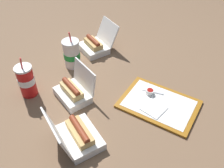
{
  "coord_description": "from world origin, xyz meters",
  "views": [
    {
      "loc": [
        0.35,
        -0.89,
        0.91
      ],
      "look_at": [
        0.01,
        0.01,
        0.05
      ],
      "focal_mm": 40.0,
      "sensor_mm": 36.0,
      "label": 1
    }
  ],
  "objects_px": {
    "soda_cup_center": "(72,54)",
    "clamshell_hotdog_right": "(77,135)",
    "clamshell_hotdog_front": "(74,91)",
    "food_tray": "(159,104)",
    "clamshell_hotdog_left": "(95,45)",
    "ketchup_cup": "(150,92)",
    "plastic_fork": "(153,92)",
    "soda_cup_front": "(26,81)"
  },
  "relations": [
    {
      "from": "clamshell_hotdog_front",
      "to": "ketchup_cup",
      "type": "bearing_deg",
      "value": 22.84
    },
    {
      "from": "plastic_fork",
      "to": "clamshell_hotdog_right",
      "type": "height_order",
      "value": "clamshell_hotdog_right"
    },
    {
      "from": "soda_cup_front",
      "to": "soda_cup_center",
      "type": "height_order",
      "value": "soda_cup_front"
    },
    {
      "from": "ketchup_cup",
      "to": "clamshell_hotdog_left",
      "type": "relative_size",
      "value": 0.15
    },
    {
      "from": "clamshell_hotdog_right",
      "to": "soda_cup_center",
      "type": "height_order",
      "value": "soda_cup_center"
    },
    {
      "from": "plastic_fork",
      "to": "clamshell_hotdog_right",
      "type": "relative_size",
      "value": 0.4
    },
    {
      "from": "soda_cup_front",
      "to": "soda_cup_center",
      "type": "bearing_deg",
      "value": 71.87
    },
    {
      "from": "clamshell_hotdog_right",
      "to": "soda_cup_front",
      "type": "height_order",
      "value": "soda_cup_front"
    },
    {
      "from": "food_tray",
      "to": "soda_cup_front",
      "type": "bearing_deg",
      "value": -165.9
    },
    {
      "from": "plastic_fork",
      "to": "clamshell_hotdog_front",
      "type": "height_order",
      "value": "clamshell_hotdog_front"
    },
    {
      "from": "clamshell_hotdog_front",
      "to": "food_tray",
      "type": "bearing_deg",
      "value": 13.96
    },
    {
      "from": "food_tray",
      "to": "soda_cup_center",
      "type": "bearing_deg",
      "value": 166.24
    },
    {
      "from": "clamshell_hotdog_right",
      "to": "clamshell_hotdog_front",
      "type": "height_order",
      "value": "clamshell_hotdog_right"
    },
    {
      "from": "food_tray",
      "to": "plastic_fork",
      "type": "distance_m",
      "value": 0.08
    },
    {
      "from": "ketchup_cup",
      "to": "plastic_fork",
      "type": "bearing_deg",
      "value": 53.74
    },
    {
      "from": "clamshell_hotdog_front",
      "to": "soda_cup_front",
      "type": "distance_m",
      "value": 0.24
    },
    {
      "from": "clamshell_hotdog_right",
      "to": "soda_cup_front",
      "type": "relative_size",
      "value": 1.17
    },
    {
      "from": "plastic_fork",
      "to": "soda_cup_front",
      "type": "height_order",
      "value": "soda_cup_front"
    },
    {
      "from": "soda_cup_front",
      "to": "clamshell_hotdog_left",
      "type": "bearing_deg",
      "value": 72.2
    },
    {
      "from": "clamshell_hotdog_left",
      "to": "soda_cup_center",
      "type": "distance_m",
      "value": 0.21
    },
    {
      "from": "soda_cup_center",
      "to": "clamshell_hotdog_right",
      "type": "bearing_deg",
      "value": -60.18
    },
    {
      "from": "ketchup_cup",
      "to": "clamshell_hotdog_left",
      "type": "bearing_deg",
      "value": 146.83
    },
    {
      "from": "soda_cup_center",
      "to": "plastic_fork",
      "type": "bearing_deg",
      "value": -7.98
    },
    {
      "from": "food_tray",
      "to": "clamshell_hotdog_left",
      "type": "distance_m",
      "value": 0.59
    },
    {
      "from": "clamshell_hotdog_left",
      "to": "soda_cup_front",
      "type": "xyz_separation_m",
      "value": [
        -0.16,
        -0.49,
        0.05
      ]
    },
    {
      "from": "food_tray",
      "to": "clamshell_hotdog_left",
      "type": "bearing_deg",
      "value": 146.21
    },
    {
      "from": "soda_cup_front",
      "to": "clamshell_hotdog_front",
      "type": "bearing_deg",
      "value": 14.37
    },
    {
      "from": "ketchup_cup",
      "to": "soda_cup_center",
      "type": "distance_m",
      "value": 0.5
    },
    {
      "from": "plastic_fork",
      "to": "food_tray",
      "type": "bearing_deg",
      "value": -56.84
    },
    {
      "from": "plastic_fork",
      "to": "soda_cup_front",
      "type": "distance_m",
      "value": 0.65
    },
    {
      "from": "clamshell_hotdog_right",
      "to": "soda_cup_center",
      "type": "bearing_deg",
      "value": 119.82
    },
    {
      "from": "food_tray",
      "to": "ketchup_cup",
      "type": "bearing_deg",
      "value": 142.01
    },
    {
      "from": "food_tray",
      "to": "ketchup_cup",
      "type": "xyz_separation_m",
      "value": [
        -0.06,
        0.05,
        0.02
      ]
    },
    {
      "from": "food_tray",
      "to": "plastic_fork",
      "type": "xyz_separation_m",
      "value": [
        -0.05,
        0.06,
        0.01
      ]
    },
    {
      "from": "clamshell_hotdog_front",
      "to": "soda_cup_center",
      "type": "distance_m",
      "value": 0.28
    },
    {
      "from": "ketchup_cup",
      "to": "clamshell_hotdog_left",
      "type": "distance_m",
      "value": 0.51
    },
    {
      "from": "food_tray",
      "to": "plastic_fork",
      "type": "height_order",
      "value": "plastic_fork"
    },
    {
      "from": "soda_cup_front",
      "to": "clamshell_hotdog_right",
      "type": "bearing_deg",
      "value": -25.81
    },
    {
      "from": "clamshell_hotdog_left",
      "to": "clamshell_hotdog_front",
      "type": "height_order",
      "value": "clamshell_hotdog_left"
    },
    {
      "from": "clamshell_hotdog_left",
      "to": "clamshell_hotdog_front",
      "type": "distance_m",
      "value": 0.44
    },
    {
      "from": "clamshell_hotdog_right",
      "to": "food_tray",
      "type": "bearing_deg",
      "value": 50.99
    },
    {
      "from": "food_tray",
      "to": "clamshell_hotdog_right",
      "type": "bearing_deg",
      "value": -129.01
    }
  ]
}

